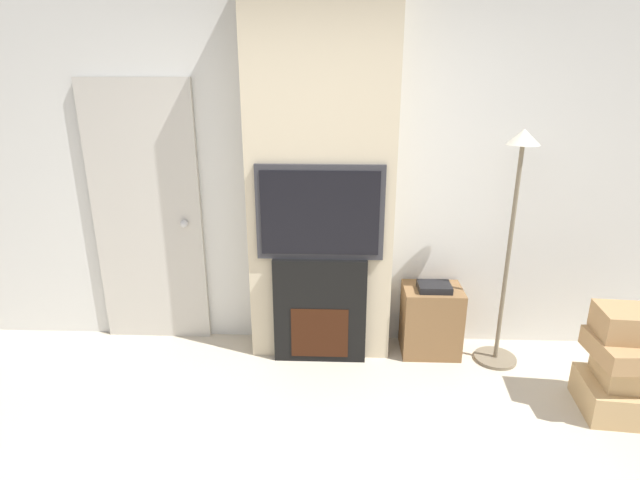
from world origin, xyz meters
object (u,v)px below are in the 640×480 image
object	(u,v)px
fireplace	(320,309)
television	(320,212)
floor_lamp	(512,226)
media_stand	(431,319)
box_stack	(627,367)

from	to	relation	value
fireplace	television	size ratio (longest dim) A/B	0.91
floor_lamp	television	bearing A→B (deg)	-179.34
media_stand	box_stack	bearing A→B (deg)	-31.67
television	media_stand	xyz separation A→B (m)	(0.84, 0.12, -0.87)
fireplace	box_stack	distance (m)	2.02
television	floor_lamp	xyz separation A→B (m)	(1.33, 0.02, -0.08)
floor_lamp	media_stand	world-z (taller)	floor_lamp
fireplace	floor_lamp	xyz separation A→B (m)	(1.33, 0.01, 0.66)
television	fireplace	bearing A→B (deg)	90.00
box_stack	media_stand	bearing A→B (deg)	148.33
television	box_stack	world-z (taller)	television
floor_lamp	media_stand	xyz separation A→B (m)	(-0.48, 0.11, -0.79)
television	floor_lamp	size ratio (longest dim) A/B	0.52
box_stack	media_stand	xyz separation A→B (m)	(-1.10, 0.68, -0.04)
television	box_stack	distance (m)	2.18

